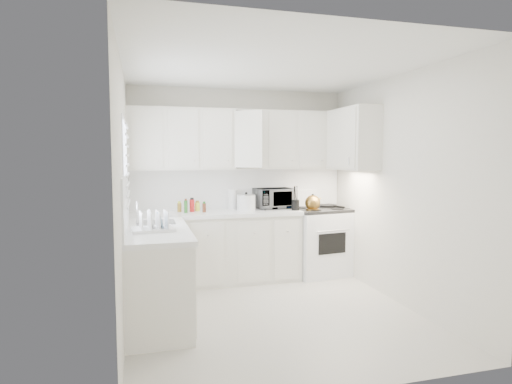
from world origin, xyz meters
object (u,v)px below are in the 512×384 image
object	(u,v)px
dish_rack	(153,220)
microwave	(274,196)
stove	(320,232)
rice_cooker	(246,201)
utensil_crock	(295,198)
tea_kettle	(313,202)

from	to	relation	value
dish_rack	microwave	bearing A→B (deg)	33.77
stove	dish_rack	size ratio (longest dim) A/B	2.98
rice_cooker	microwave	bearing A→B (deg)	9.65
stove	utensil_crock	xyz separation A→B (m)	(-0.42, -0.15, 0.52)
tea_kettle	rice_cooker	xyz separation A→B (m)	(-0.89, 0.17, 0.01)
stove	dish_rack	bearing A→B (deg)	-159.16
stove	microwave	world-z (taller)	microwave
utensil_crock	dish_rack	size ratio (longest dim) A/B	0.84
utensil_crock	tea_kettle	bearing A→B (deg)	-2.57
tea_kettle	utensil_crock	size ratio (longest dim) A/B	0.77
rice_cooker	dish_rack	size ratio (longest dim) A/B	0.61
stove	rice_cooker	distance (m)	1.17
rice_cooker	stove	bearing A→B (deg)	-6.95
tea_kettle	microwave	world-z (taller)	microwave
tea_kettle	microwave	size ratio (longest dim) A/B	0.51
stove	microwave	xyz separation A→B (m)	(-0.64, 0.13, 0.52)
microwave	utensil_crock	world-z (taller)	microwave
microwave	utensil_crock	bearing A→B (deg)	-62.13
tea_kettle	utensil_crock	bearing A→B (deg)	166.52
utensil_crock	dish_rack	world-z (taller)	utensil_crock
rice_cooker	utensil_crock	world-z (taller)	utensil_crock
rice_cooker	utensil_crock	bearing A→B (deg)	-20.14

